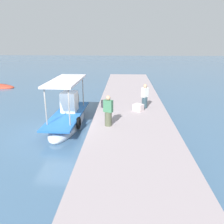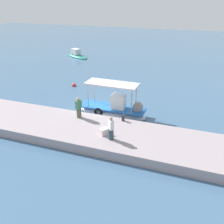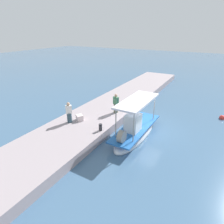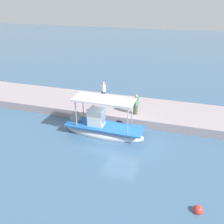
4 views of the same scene
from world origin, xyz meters
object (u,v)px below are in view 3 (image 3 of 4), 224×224
(fisherman_by_crate, at_px, (69,113))
(mooring_bollard, at_px, (100,127))
(cargo_crate, at_px, (80,118))
(marker_buoy, at_px, (222,118))
(fisherman_near_bollard, at_px, (116,104))
(main_fishing_boat, at_px, (135,130))

(fisherman_by_crate, xyz_separation_m, mooring_bollard, (-0.04, 2.79, -0.48))
(cargo_crate, distance_m, marker_buoy, 12.43)
(fisherman_near_bollard, height_order, cargo_crate, fisherman_near_bollard)
(fisherman_near_bollard, bearing_deg, main_fishing_boat, 54.80)
(fisherman_near_bollard, height_order, mooring_bollard, fisherman_near_bollard)
(fisherman_near_bollard, xyz_separation_m, marker_buoy, (-4.76, 8.11, -1.33))
(fisherman_by_crate, bearing_deg, main_fishing_boat, 108.09)
(mooring_bollard, bearing_deg, fisherman_near_bollard, -169.98)
(main_fishing_boat, distance_m, mooring_bollard, 2.58)
(main_fishing_boat, height_order, mooring_bollard, main_fishing_boat)
(cargo_crate, bearing_deg, fisherman_near_bollard, 147.69)
(fisherman_by_crate, height_order, marker_buoy, fisherman_by_crate)
(fisherman_near_bollard, relative_size, fisherman_by_crate, 1.02)
(fisherman_by_crate, xyz_separation_m, marker_buoy, (-8.18, 10.30, -1.32))
(fisherman_near_bollard, relative_size, marker_buoy, 3.54)
(fisherman_near_bollard, bearing_deg, mooring_bollard, 10.02)
(main_fishing_boat, bearing_deg, marker_buoy, 140.26)
(fisherman_near_bollard, distance_m, cargo_crate, 3.31)
(fisherman_by_crate, relative_size, cargo_crate, 2.76)
(fisherman_near_bollard, relative_size, cargo_crate, 2.82)
(main_fishing_boat, distance_m, fisherman_by_crate, 5.15)
(fisherman_near_bollard, bearing_deg, fisherman_by_crate, -32.66)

